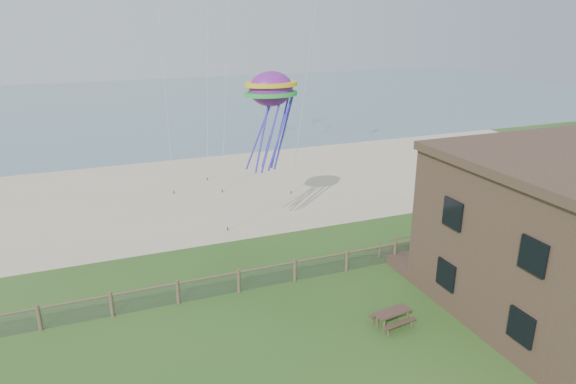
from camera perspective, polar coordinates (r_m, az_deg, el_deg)
name	(u,v)px	position (r m, az deg, el deg)	size (l,w,h in m)	color
ground	(349,347)	(22.42, 6.81, -16.71)	(160.00, 160.00, 0.00)	#28501B
sand_beach	(219,189)	(41.05, -7.70, 0.32)	(72.00, 20.00, 0.02)	#C8B590
ocean	(149,105)	(83.39, -15.22, 9.36)	(160.00, 68.00, 0.02)	slate
chainlink_fence	(295,272)	(26.74, 0.76, -8.84)	(36.20, 0.20, 1.25)	brown
motel_deck	(506,245)	(32.90, 23.04, -5.49)	(15.00, 2.00, 0.50)	brown
picnic_table	(392,319)	(23.79, 11.50, -13.65)	(1.68, 1.27, 0.71)	brown
octopus_kite	(271,118)	(28.71, -1.86, 8.27)	(2.97, 2.09, 6.11)	#D72257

